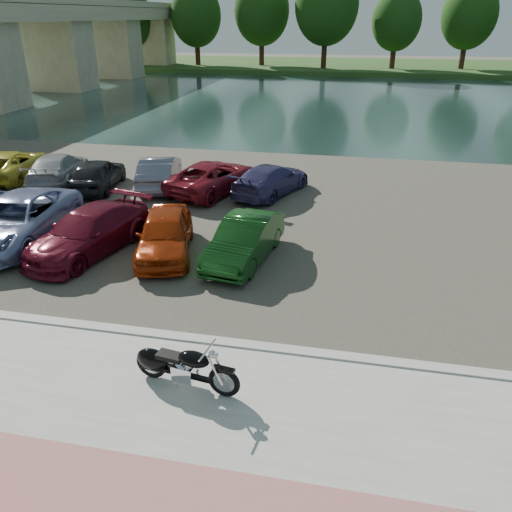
# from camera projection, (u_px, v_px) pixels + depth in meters

# --- Properties ---
(ground) EXTENTS (200.00, 200.00, 0.00)m
(ground) POSITION_uv_depth(u_px,v_px,m) (213.00, 407.00, 9.82)
(ground) COLOR #595447
(ground) RESTS_ON ground
(promenade) EXTENTS (60.00, 6.00, 0.10)m
(promenade) POSITION_uv_depth(u_px,v_px,m) (198.00, 444.00, 8.91)
(promenade) COLOR #A5A39B
(promenade) RESTS_ON ground
(kerb) EXTENTS (60.00, 0.30, 0.14)m
(kerb) POSITION_uv_depth(u_px,v_px,m) (237.00, 345.00, 11.55)
(kerb) COLOR #A5A39B
(kerb) RESTS_ON ground
(parking_lot) EXTENTS (60.00, 18.00, 0.04)m
(parking_lot) POSITION_uv_depth(u_px,v_px,m) (290.00, 212.00, 19.52)
(parking_lot) COLOR #3D3831
(parking_lot) RESTS_ON ground
(river) EXTENTS (120.00, 40.00, 0.00)m
(river) POSITION_uv_depth(u_px,v_px,m) (334.00, 101.00, 45.12)
(river) COLOR #172A28
(river) RESTS_ON ground
(far_bank) EXTENTS (120.00, 24.00, 0.60)m
(far_bank) POSITION_uv_depth(u_px,v_px,m) (348.00, 66.00, 73.24)
(far_bank) COLOR #254619
(far_bank) RESTS_ON ground
(bridge) EXTENTS (7.00, 56.00, 8.55)m
(bridge) POSITION_uv_depth(u_px,v_px,m) (50.00, 32.00, 48.64)
(bridge) COLOR tan
(bridge) RESTS_ON ground
(far_trees) EXTENTS (70.25, 10.68, 12.52)m
(far_trees) POSITION_uv_depth(u_px,v_px,m) (385.00, 11.00, 63.86)
(far_trees) COLOR #331C12
(far_trees) RESTS_ON far_bank
(motorcycle) EXTENTS (2.32, 0.79, 1.05)m
(motorcycle) POSITION_uv_depth(u_px,v_px,m) (177.00, 365.00, 10.10)
(motorcycle) COLOR black
(motorcycle) RESTS_ON promenade
(car_2) EXTENTS (2.97, 5.67, 1.52)m
(car_2) POSITION_uv_depth(u_px,v_px,m) (16.00, 220.00, 16.63)
(car_2) COLOR #7883AF
(car_2) RESTS_ON parking_lot
(car_3) EXTENTS (3.04, 5.10, 1.38)m
(car_3) POSITION_uv_depth(u_px,v_px,m) (89.00, 232.00, 15.92)
(car_3) COLOR #5D0D1E
(car_3) RESTS_ON parking_lot
(car_4) EXTENTS (2.66, 4.36, 1.39)m
(car_4) POSITION_uv_depth(u_px,v_px,m) (165.00, 234.00, 15.77)
(car_4) COLOR #A22F0A
(car_4) RESTS_ON parking_lot
(car_5) EXTENTS (1.95, 4.17, 1.32)m
(car_5) POSITION_uv_depth(u_px,v_px,m) (245.00, 240.00, 15.41)
(car_5) COLOR #103B11
(car_5) RESTS_ON parking_lot
(car_6) EXTENTS (3.05, 5.02, 1.30)m
(car_6) POSITION_uv_depth(u_px,v_px,m) (12.00, 165.00, 23.22)
(car_6) COLOR #ADA228
(car_6) RESTS_ON parking_lot
(car_7) EXTENTS (2.98, 4.94, 1.34)m
(car_7) POSITION_uv_depth(u_px,v_px,m) (58.00, 168.00, 22.61)
(car_7) COLOR #9F9FA7
(car_7) RESTS_ON parking_lot
(car_8) EXTENTS (2.22, 4.20, 1.36)m
(car_8) POSITION_uv_depth(u_px,v_px,m) (97.00, 174.00, 21.75)
(car_8) COLOR black
(car_8) RESTS_ON parking_lot
(car_9) EXTENTS (2.36, 4.41, 1.38)m
(car_9) POSITION_uv_depth(u_px,v_px,m) (160.00, 172.00, 22.03)
(car_9) COLOR slate
(car_9) RESTS_ON parking_lot
(car_10) EXTENTS (3.66, 5.26, 1.33)m
(car_10) POSITION_uv_depth(u_px,v_px,m) (213.00, 177.00, 21.46)
(car_10) COLOR maroon
(car_10) RESTS_ON parking_lot
(car_11) EXTENTS (3.23, 4.73, 1.27)m
(car_11) POSITION_uv_depth(u_px,v_px,m) (271.00, 179.00, 21.19)
(car_11) COLOR navy
(car_11) RESTS_ON parking_lot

